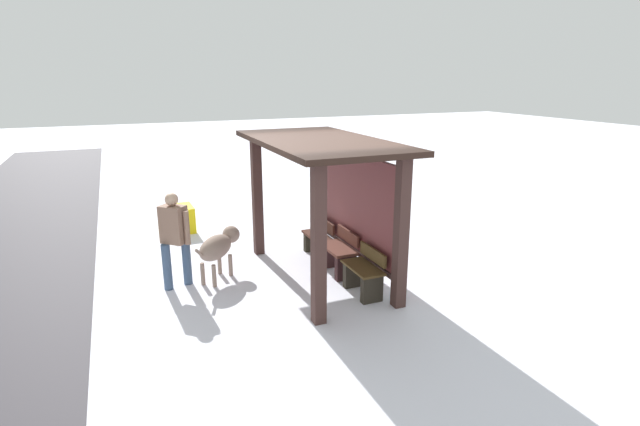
# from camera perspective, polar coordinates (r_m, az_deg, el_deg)

# --- Properties ---
(ground_plane) EXTENTS (60.00, 60.00, 0.00)m
(ground_plane) POSITION_cam_1_polar(r_m,az_deg,el_deg) (8.51, -0.05, -7.37)
(ground_plane) COLOR white
(bus_shelter) EXTENTS (3.56, 1.86, 2.36)m
(bus_shelter) POSITION_cam_1_polar(r_m,az_deg,el_deg) (8.06, 1.27, 4.20)
(bus_shelter) COLOR #3E2824
(bus_shelter) RESTS_ON ground
(bench_left_inside) EXTENTS (0.82, 0.35, 0.70)m
(bench_left_inside) POSITION_cam_1_polar(r_m,az_deg,el_deg) (9.32, -0.16, -3.25)
(bench_left_inside) COLOR #48281E
(bench_left_inside) RESTS_ON ground
(bench_center_inside) EXTENTS (0.82, 0.42, 0.76)m
(bench_center_inside) POSITION_cam_1_polar(r_m,az_deg,el_deg) (8.52, 2.23, -4.94)
(bench_center_inside) COLOR #582D23
(bench_center_inside) RESTS_ON ground
(bench_right_inside) EXTENTS (0.82, 0.39, 0.74)m
(bench_right_inside) POSITION_cam_1_polar(r_m,az_deg,el_deg) (7.77, 5.13, -7.25)
(bench_right_inside) COLOR #4F3A1D
(bench_right_inside) RESTS_ON ground
(person_walking) EXTENTS (0.46, 0.52, 1.58)m
(person_walking) POSITION_cam_1_polar(r_m,az_deg,el_deg) (8.12, -16.65, -2.34)
(person_walking) COLOR #886755
(person_walking) RESTS_ON ground
(dog) EXTENTS (0.91, 0.90, 0.81)m
(dog) POSITION_cam_1_polar(r_m,az_deg,el_deg) (8.39, -11.77, -3.82)
(dog) COLOR gray
(dog) RESTS_ON ground
(grit_bin) EXTENTS (0.72, 0.58, 0.56)m
(grit_bin) POSITION_cam_1_polar(r_m,az_deg,el_deg) (11.24, -16.03, -0.64)
(grit_bin) COLOR yellow
(grit_bin) RESTS_ON ground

